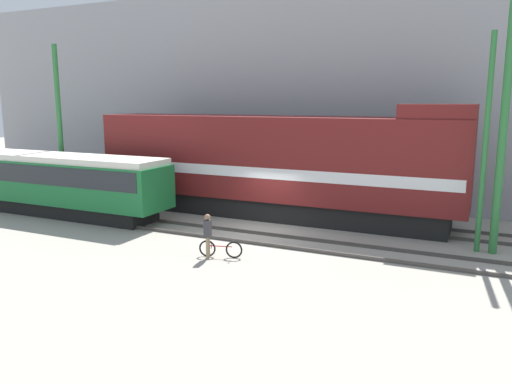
{
  "coord_description": "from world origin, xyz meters",
  "views": [
    {
      "loc": [
        8.91,
        -19.2,
        5.7
      ],
      "look_at": [
        -0.06,
        -0.05,
        1.8
      ],
      "focal_mm": 35.0,
      "sensor_mm": 36.0,
      "label": 1
    }
  ],
  "objects_px": {
    "streetcar": "(53,180)",
    "person": "(208,232)",
    "bicycle": "(221,249)",
    "freight_locomotive": "(274,165)",
    "utility_pole_right": "(504,125)",
    "utility_pole_center": "(485,145)",
    "utility_pole_left": "(60,126)"
  },
  "relations": [
    {
      "from": "freight_locomotive",
      "to": "utility_pole_left",
      "type": "bearing_deg",
      "value": -170.09
    },
    {
      "from": "utility_pole_left",
      "to": "utility_pole_right",
      "type": "bearing_deg",
      "value": 0.0
    },
    {
      "from": "person",
      "to": "utility_pole_left",
      "type": "height_order",
      "value": "utility_pole_left"
    },
    {
      "from": "utility_pole_left",
      "to": "utility_pole_center",
      "type": "height_order",
      "value": "utility_pole_left"
    },
    {
      "from": "freight_locomotive",
      "to": "person",
      "type": "relative_size",
      "value": 11.03
    },
    {
      "from": "bicycle",
      "to": "utility_pole_center",
      "type": "relative_size",
      "value": 0.2
    },
    {
      "from": "streetcar",
      "to": "person",
      "type": "bearing_deg",
      "value": -15.6
    },
    {
      "from": "bicycle",
      "to": "person",
      "type": "bearing_deg",
      "value": -146.66
    },
    {
      "from": "person",
      "to": "bicycle",
      "type": "bearing_deg",
      "value": 33.34
    },
    {
      "from": "streetcar",
      "to": "utility_pole_right",
      "type": "relative_size",
      "value": 1.34
    },
    {
      "from": "utility_pole_left",
      "to": "utility_pole_center",
      "type": "relative_size",
      "value": 1.06
    },
    {
      "from": "bicycle",
      "to": "person",
      "type": "distance_m",
      "value": 0.82
    },
    {
      "from": "utility_pole_left",
      "to": "utility_pole_right",
      "type": "distance_m",
      "value": 21.7
    },
    {
      "from": "bicycle",
      "to": "person",
      "type": "xyz_separation_m",
      "value": [
        -0.39,
        -0.26,
        0.68
      ]
    },
    {
      "from": "utility_pole_right",
      "to": "freight_locomotive",
      "type": "bearing_deg",
      "value": 168.23
    },
    {
      "from": "freight_locomotive",
      "to": "streetcar",
      "type": "xyz_separation_m",
      "value": [
        -10.33,
        -4.12,
        -0.86
      ]
    },
    {
      "from": "freight_locomotive",
      "to": "utility_pole_right",
      "type": "distance_m",
      "value": 10.35
    },
    {
      "from": "utility_pole_left",
      "to": "utility_pole_right",
      "type": "relative_size",
      "value": 0.89
    },
    {
      "from": "streetcar",
      "to": "freight_locomotive",
      "type": "bearing_deg",
      "value": 21.76
    },
    {
      "from": "bicycle",
      "to": "utility_pole_center",
      "type": "xyz_separation_m",
      "value": [
        8.51,
        4.82,
        3.75
      ]
    },
    {
      "from": "utility_pole_center",
      "to": "person",
      "type": "bearing_deg",
      "value": -150.33
    },
    {
      "from": "streetcar",
      "to": "utility_pole_left",
      "type": "xyz_separation_m",
      "value": [
        -1.47,
        2.06,
        2.58
      ]
    },
    {
      "from": "bicycle",
      "to": "utility_pole_left",
      "type": "relative_size",
      "value": 0.19
    },
    {
      "from": "freight_locomotive",
      "to": "utility_pole_left",
      "type": "xyz_separation_m",
      "value": [
        -11.8,
        -2.06,
        1.72
      ]
    },
    {
      "from": "streetcar",
      "to": "bicycle",
      "type": "xyz_separation_m",
      "value": [
        11.16,
        -2.75,
        -1.41
      ]
    },
    {
      "from": "utility_pole_center",
      "to": "bicycle",
      "type": "bearing_deg",
      "value": -150.5
    },
    {
      "from": "freight_locomotive",
      "to": "streetcar",
      "type": "height_order",
      "value": "freight_locomotive"
    },
    {
      "from": "person",
      "to": "utility_pole_right",
      "type": "xyz_separation_m",
      "value": [
        9.45,
        5.07,
        3.84
      ]
    },
    {
      "from": "utility_pole_right",
      "to": "utility_pole_left",
      "type": "bearing_deg",
      "value": 180.0
    },
    {
      "from": "streetcar",
      "to": "person",
      "type": "distance_m",
      "value": 11.21
    },
    {
      "from": "streetcar",
      "to": "utility_pole_center",
      "type": "xyz_separation_m",
      "value": [
        19.67,
        2.06,
        2.34
      ]
    },
    {
      "from": "bicycle",
      "to": "utility_pole_right",
      "type": "distance_m",
      "value": 11.21
    }
  ]
}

